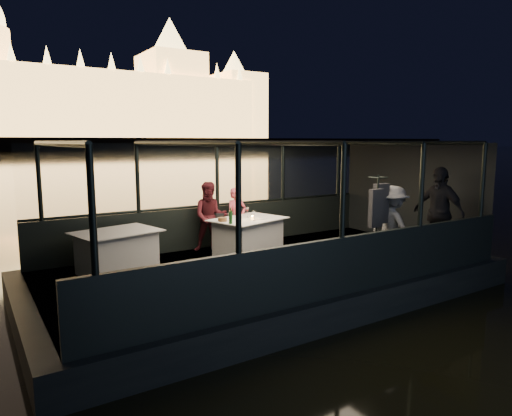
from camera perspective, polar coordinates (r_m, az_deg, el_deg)
boat_hull at (r=8.87m, az=1.41°, el=-10.27°), size 8.60×4.40×1.00m
boat_deck at (r=8.73m, az=1.43°, el=-7.29°), size 8.00×4.00×0.04m
gunwale_port at (r=10.30m, az=-4.80°, el=-2.21°), size 8.00×0.08×0.90m
gunwale_starboard at (r=7.10m, az=10.58°, el=-7.18°), size 8.00×0.08×0.90m
cabin_glass_port at (r=10.15m, az=-4.88°, el=4.18°), size 8.00×0.02×1.40m
cabin_glass_starboard at (r=6.88m, az=10.83°, el=2.09°), size 8.00×0.02×1.40m
cabin_roof_glass at (r=8.41m, az=1.48°, el=8.12°), size 8.00×4.00×0.02m
end_wall_fore at (r=7.10m, az=-26.40°, el=-2.12°), size 0.02×4.00×2.30m
end_wall_aft at (r=11.21m, az=18.66°, el=1.85°), size 0.02×4.00×2.30m
canopy_ribs at (r=8.49m, az=1.45°, el=0.34°), size 8.00×4.00×2.30m
dining_table_central at (r=9.40m, az=-0.98°, el=-3.61°), size 1.68×1.40×0.77m
dining_table_aft at (r=8.56m, az=-16.95°, el=-5.18°), size 1.61×1.31×0.75m
chair_port_left at (r=9.66m, az=-3.47°, el=-2.91°), size 0.46×0.46×0.80m
chair_port_right at (r=10.00m, az=-1.18°, el=-2.50°), size 0.50×0.50×0.86m
coat_stand at (r=8.49m, az=14.83°, el=-1.65°), size 0.50×0.41×1.74m
person_woman_coral at (r=10.01m, az=-2.45°, el=-0.75°), size 0.48×0.33×1.33m
person_man_maroon at (r=9.71m, az=-5.73°, el=-1.07°), size 0.88×0.80×1.49m
passenger_stripe at (r=8.87m, az=16.71°, el=-1.63°), size 0.58×1.00×1.52m
passenger_dark at (r=9.82m, az=21.79°, el=-0.94°), size 0.54×1.12×1.85m
wine_bottle at (r=8.72m, az=-3.19°, el=-1.02°), size 0.07×0.07×0.32m
bread_basket at (r=9.02m, az=-4.21°, el=-1.42°), size 0.23×0.23×0.07m
amber_candle at (r=9.18m, az=-0.47°, el=-1.24°), size 0.06×0.06×0.08m
plate_near at (r=9.29m, az=0.60°, el=-1.32°), size 0.28×0.28×0.01m
plate_far at (r=9.16m, az=-3.70°, el=-1.48°), size 0.32×0.32×0.02m
wine_glass_white at (r=8.78m, az=-3.35°, el=-1.32°), size 0.07×0.07×0.19m
wine_glass_red at (r=9.47m, az=-1.09°, el=-0.60°), size 0.08×0.08×0.20m
wine_glass_empty at (r=9.06m, az=-0.26°, el=-1.01°), size 0.09×0.09×0.19m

